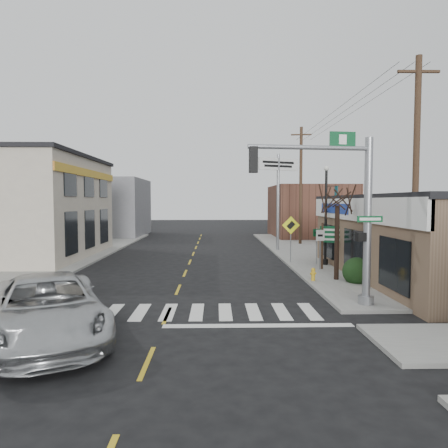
{
  "coord_description": "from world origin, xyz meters",
  "views": [
    {
      "loc": [
        1.67,
        -13.49,
        3.91
      ],
      "look_at": [
        2.07,
        5.85,
        2.8
      ],
      "focal_mm": 32.0,
      "sensor_mm": 36.0,
      "label": 1
    }
  ],
  "objects_px": {
    "guide_sign": "(333,239)",
    "utility_pole_far": "(301,184)",
    "lamp_post": "(327,208)",
    "dance_center_sign": "(278,179)",
    "utility_pole_near": "(416,175)",
    "suv": "(47,308)",
    "bare_tree": "(338,192)",
    "fire_hydrant": "(313,274)",
    "traffic_signal_pole": "(348,203)"
  },
  "relations": [
    {
      "from": "lamp_post",
      "to": "utility_pole_far",
      "type": "distance_m",
      "value": 11.87
    },
    {
      "from": "lamp_post",
      "to": "utility_pole_near",
      "type": "xyz_separation_m",
      "value": [
        1.23,
        -7.99,
        1.41
      ]
    },
    {
      "from": "bare_tree",
      "to": "utility_pole_near",
      "type": "xyz_separation_m",
      "value": [
        1.99,
        -3.49,
        0.59
      ]
    },
    {
      "from": "suv",
      "to": "utility_pole_near",
      "type": "distance_m",
      "value": 13.9
    },
    {
      "from": "traffic_signal_pole",
      "to": "lamp_post",
      "type": "bearing_deg",
      "value": 72.05
    },
    {
      "from": "guide_sign",
      "to": "utility_pole_far",
      "type": "xyz_separation_m",
      "value": [
        0.98,
        13.25,
        3.59
      ]
    },
    {
      "from": "fire_hydrant",
      "to": "utility_pole_near",
      "type": "bearing_deg",
      "value": -44.96
    },
    {
      "from": "utility_pole_far",
      "to": "utility_pole_near",
      "type": "bearing_deg",
      "value": -82.34
    },
    {
      "from": "suv",
      "to": "bare_tree",
      "type": "distance_m",
      "value": 13.6
    },
    {
      "from": "traffic_signal_pole",
      "to": "utility_pole_far",
      "type": "bearing_deg",
      "value": 75.77
    },
    {
      "from": "traffic_signal_pole",
      "to": "bare_tree",
      "type": "relative_size",
      "value": 1.17
    },
    {
      "from": "fire_hydrant",
      "to": "utility_pole_near",
      "type": "relative_size",
      "value": 0.07
    },
    {
      "from": "fire_hydrant",
      "to": "utility_pole_near",
      "type": "distance_m",
      "value": 6.35
    },
    {
      "from": "lamp_post",
      "to": "utility_pole_far",
      "type": "relative_size",
      "value": 0.57
    },
    {
      "from": "guide_sign",
      "to": "utility_pole_far",
      "type": "distance_m",
      "value": 13.76
    },
    {
      "from": "guide_sign",
      "to": "fire_hydrant",
      "type": "xyz_separation_m",
      "value": [
        -1.9,
        -3.25,
        -1.34
      ]
    },
    {
      "from": "suv",
      "to": "fire_hydrant",
      "type": "xyz_separation_m",
      "value": [
        9.4,
        7.48,
        -0.43
      ]
    },
    {
      "from": "fire_hydrant",
      "to": "utility_pole_far",
      "type": "bearing_deg",
      "value": 80.08
    },
    {
      "from": "suv",
      "to": "fire_hydrant",
      "type": "relative_size",
      "value": 10.37
    },
    {
      "from": "guide_sign",
      "to": "utility_pole_near",
      "type": "relative_size",
      "value": 0.27
    },
    {
      "from": "fire_hydrant",
      "to": "utility_pole_far",
      "type": "distance_m",
      "value": 17.46
    },
    {
      "from": "guide_sign",
      "to": "dance_center_sign",
      "type": "xyz_separation_m",
      "value": [
        -1.7,
        8.93,
        3.85
      ]
    },
    {
      "from": "guide_sign",
      "to": "utility_pole_far",
      "type": "bearing_deg",
      "value": 108.05
    },
    {
      "from": "lamp_post",
      "to": "dance_center_sign",
      "type": "relative_size",
      "value": 0.79
    },
    {
      "from": "utility_pole_near",
      "to": "dance_center_sign",
      "type": "bearing_deg",
      "value": 101.44
    },
    {
      "from": "guide_sign",
      "to": "bare_tree",
      "type": "bearing_deg",
      "value": -81.06
    },
    {
      "from": "guide_sign",
      "to": "utility_pole_far",
      "type": "relative_size",
      "value": 0.25
    },
    {
      "from": "bare_tree",
      "to": "guide_sign",
      "type": "bearing_deg",
      "value": 76.63
    },
    {
      "from": "suv",
      "to": "lamp_post",
      "type": "xyz_separation_m",
      "value": [
        11.36,
        12.29,
        2.63
      ]
    },
    {
      "from": "traffic_signal_pole",
      "to": "bare_tree",
      "type": "distance_m",
      "value": 4.75
    },
    {
      "from": "lamp_post",
      "to": "bare_tree",
      "type": "bearing_deg",
      "value": -112.79
    },
    {
      "from": "lamp_post",
      "to": "utility_pole_near",
      "type": "distance_m",
      "value": 8.21
    },
    {
      "from": "guide_sign",
      "to": "suv",
      "type": "bearing_deg",
      "value": -114.17
    },
    {
      "from": "traffic_signal_pole",
      "to": "suv",
      "type": "bearing_deg",
      "value": -168.39
    },
    {
      "from": "lamp_post",
      "to": "bare_tree",
      "type": "relative_size",
      "value": 1.09
    },
    {
      "from": "suv",
      "to": "utility_pole_near",
      "type": "xyz_separation_m",
      "value": [
        12.59,
        4.3,
        4.05
      ]
    },
    {
      "from": "guide_sign",
      "to": "traffic_signal_pole",
      "type": "bearing_deg",
      "value": -80.68
    },
    {
      "from": "lamp_post",
      "to": "suv",
      "type": "bearing_deg",
      "value": -145.94
    },
    {
      "from": "utility_pole_near",
      "to": "utility_pole_far",
      "type": "bearing_deg",
      "value": 91.31
    },
    {
      "from": "suv",
      "to": "dance_center_sign",
      "type": "xyz_separation_m",
      "value": [
        9.6,
        19.66,
        4.76
      ]
    },
    {
      "from": "traffic_signal_pole",
      "to": "fire_hydrant",
      "type": "distance_m",
      "value": 5.48
    },
    {
      "from": "suv",
      "to": "traffic_signal_pole",
      "type": "relative_size",
      "value": 1.03
    },
    {
      "from": "lamp_post",
      "to": "utility_pole_far",
      "type": "bearing_deg",
      "value": 72.29
    },
    {
      "from": "guide_sign",
      "to": "lamp_post",
      "type": "distance_m",
      "value": 2.32
    },
    {
      "from": "traffic_signal_pole",
      "to": "utility_pole_far",
      "type": "height_order",
      "value": "utility_pole_far"
    },
    {
      "from": "traffic_signal_pole",
      "to": "utility_pole_near",
      "type": "xyz_separation_m",
      "value": [
        3.04,
        1.12,
        1.09
      ]
    },
    {
      "from": "traffic_signal_pole",
      "to": "fire_hydrant",
      "type": "xyz_separation_m",
      "value": [
        -0.16,
        4.31,
        -3.39
      ]
    },
    {
      "from": "suv",
      "to": "dance_center_sign",
      "type": "relative_size",
      "value": 0.86
    },
    {
      "from": "dance_center_sign",
      "to": "utility_pole_far",
      "type": "distance_m",
      "value": 5.09
    },
    {
      "from": "dance_center_sign",
      "to": "utility_pole_near",
      "type": "distance_m",
      "value": 15.67
    }
  ]
}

